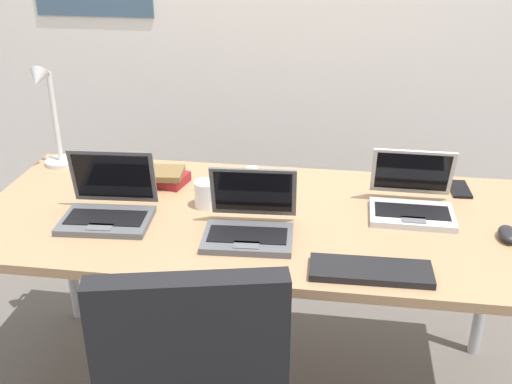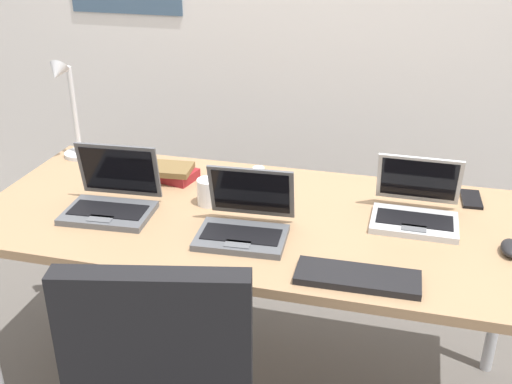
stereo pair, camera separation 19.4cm
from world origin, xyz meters
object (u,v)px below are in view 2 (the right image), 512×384
object	(u,v)px
desk_lamp	(69,111)
laptop_far_corner	(416,209)
cell_phone	(471,199)
pill_bottle	(259,178)
book_stack	(170,172)
laptop_mid_desk	(244,223)
computer_mouse	(511,248)
laptop_front_left	(112,199)
external_keyboard	(358,277)
coffee_mug	(209,192)

from	to	relation	value
desk_lamp	laptop_far_corner	bearing A→B (deg)	-8.26
cell_phone	pill_bottle	world-z (taller)	pill_bottle
book_stack	cell_phone	bearing A→B (deg)	4.95
desk_lamp	pill_bottle	world-z (taller)	desk_lamp
laptop_mid_desk	book_stack	world-z (taller)	laptop_mid_desk
computer_mouse	book_stack	size ratio (longest dim) A/B	0.48
laptop_front_left	computer_mouse	size ratio (longest dim) A/B	3.02
cell_phone	external_keyboard	bearing A→B (deg)	-121.59
computer_mouse	cell_phone	bearing A→B (deg)	107.05
laptop_far_corner	cell_phone	size ratio (longest dim) A/B	1.96
laptop_far_corner	external_keyboard	xyz separation A→B (m)	(-0.14, -0.39, -0.03)
computer_mouse	cell_phone	world-z (taller)	computer_mouse
desk_lamp	book_stack	xyz separation A→B (m)	(0.43, -0.09, -0.17)
desk_lamp	laptop_mid_desk	distance (m)	0.91
computer_mouse	coffee_mug	size ratio (longest dim) A/B	0.85
cell_phone	coffee_mug	world-z (taller)	coffee_mug
pill_bottle	laptop_front_left	bearing A→B (deg)	-145.02
laptop_front_left	coffee_mug	world-z (taller)	laptop_front_left
laptop_front_left	computer_mouse	bearing A→B (deg)	2.13
coffee_mug	book_stack	bearing A→B (deg)	142.20
laptop_far_corner	laptop_mid_desk	bearing A→B (deg)	-155.48
pill_bottle	book_stack	world-z (taller)	pill_bottle
pill_bottle	computer_mouse	bearing A→B (deg)	-16.89
laptop_far_corner	coffee_mug	distance (m)	0.67
external_keyboard	cell_phone	size ratio (longest dim) A/B	2.43
desk_lamp	laptop_front_left	world-z (taller)	desk_lamp
laptop_far_corner	book_stack	world-z (taller)	laptop_far_corner
external_keyboard	book_stack	size ratio (longest dim) A/B	1.64
laptop_front_left	pill_bottle	size ratio (longest dim) A/B	3.67
external_keyboard	laptop_mid_desk	bearing A→B (deg)	154.38
external_keyboard	cell_phone	bearing A→B (deg)	60.08
laptop_front_left	cell_phone	xyz separation A→B (m)	(1.13, 0.38, -0.04)
coffee_mug	desk_lamp	bearing A→B (deg)	159.12
computer_mouse	pill_bottle	distance (m)	0.84
laptop_far_corner	cell_phone	bearing A→B (deg)	46.75
laptop_front_left	external_keyboard	xyz separation A→B (m)	(0.81, -0.21, -0.03)
computer_mouse	book_stack	world-z (taller)	book_stack
pill_bottle	external_keyboard	bearing A→B (deg)	-51.23
computer_mouse	pill_bottle	xyz separation A→B (m)	(-0.81, 0.25, 0.02)
laptop_far_corner	computer_mouse	bearing A→B (deg)	-26.91
cell_phone	coffee_mug	size ratio (longest dim) A/B	1.20
laptop_far_corner	external_keyboard	bearing A→B (deg)	-109.54
desk_lamp	computer_mouse	xyz separation A→B (m)	(1.57, -0.33, -0.18)
book_stack	external_keyboard	bearing A→B (deg)	-34.07
laptop_mid_desk	laptop_far_corner	size ratio (longest dim) A/B	1.04
laptop_mid_desk	laptop_front_left	bearing A→B (deg)	174.65
cell_phone	coffee_mug	bearing A→B (deg)	-166.57
laptop_front_left	coffee_mug	xyz separation A→B (m)	(0.29, 0.13, 0.00)
computer_mouse	coffee_mug	world-z (taller)	coffee_mug
laptop_mid_desk	laptop_far_corner	world-z (taller)	laptop_mid_desk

